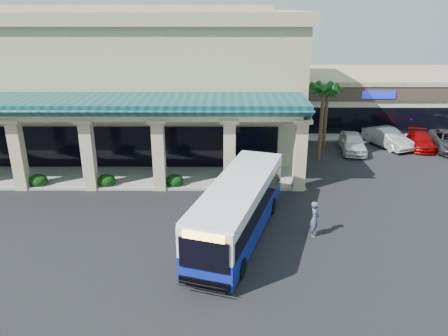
{
  "coord_description": "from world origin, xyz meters",
  "views": [
    {
      "loc": [
        1.26,
        -21.13,
        11.27
      ],
      "look_at": [
        1.16,
        3.23,
        2.2
      ],
      "focal_mm": 35.0,
      "sensor_mm": 36.0,
      "label": 1
    }
  ],
  "objects_px": {
    "car_red": "(421,141)",
    "transit_bus": "(239,210)",
    "pedestrian": "(315,219)",
    "car_silver": "(353,142)",
    "car_white": "(387,138)"
  },
  "relations": [
    {
      "from": "transit_bus",
      "to": "car_white",
      "type": "height_order",
      "value": "transit_bus"
    },
    {
      "from": "transit_bus",
      "to": "pedestrian",
      "type": "xyz_separation_m",
      "value": [
        3.94,
        0.04,
        -0.55
      ]
    },
    {
      "from": "pedestrian",
      "to": "car_white",
      "type": "distance_m",
      "value": 17.85
    },
    {
      "from": "car_red",
      "to": "car_white",
      "type": "bearing_deg",
      "value": -174.82
    },
    {
      "from": "car_white",
      "to": "car_red",
      "type": "distance_m",
      "value": 2.77
    },
    {
      "from": "transit_bus",
      "to": "car_white",
      "type": "bearing_deg",
      "value": 67.24
    },
    {
      "from": "car_white",
      "to": "transit_bus",
      "type": "bearing_deg",
      "value": -151.79
    },
    {
      "from": "car_red",
      "to": "transit_bus",
      "type": "bearing_deg",
      "value": -124.31
    },
    {
      "from": "pedestrian",
      "to": "car_white",
      "type": "xyz_separation_m",
      "value": [
        9.08,
        15.36,
        -0.17
      ]
    },
    {
      "from": "transit_bus",
      "to": "car_silver",
      "type": "relative_size",
      "value": 2.32
    },
    {
      "from": "pedestrian",
      "to": "car_white",
      "type": "height_order",
      "value": "pedestrian"
    },
    {
      "from": "transit_bus",
      "to": "pedestrian",
      "type": "bearing_deg",
      "value": 17.99
    },
    {
      "from": "transit_bus",
      "to": "car_silver",
      "type": "distance_m",
      "value": 17.09
    },
    {
      "from": "car_silver",
      "to": "car_red",
      "type": "relative_size",
      "value": 1.06
    },
    {
      "from": "pedestrian",
      "to": "car_silver",
      "type": "relative_size",
      "value": 0.41
    }
  ]
}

